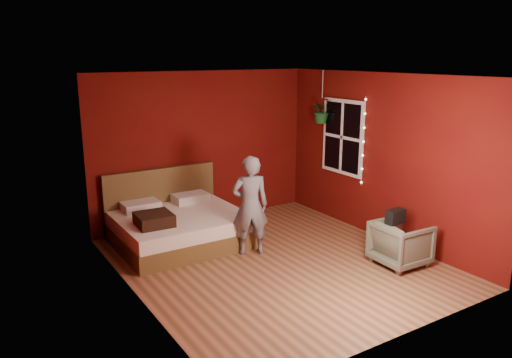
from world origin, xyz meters
name	(u,v)px	position (x,y,z in m)	size (l,w,h in m)	color
floor	(276,263)	(0.00, 0.00, 0.00)	(4.50, 4.50, 0.00)	#94593B
room_walls	(277,146)	(0.00, 0.00, 1.68)	(4.04, 4.54, 2.62)	#591209
window	(343,137)	(1.97, 0.90, 1.50)	(0.05, 0.97, 1.27)	white
fairy_lights	(363,142)	(1.94, 0.37, 1.50)	(0.04, 0.04, 1.45)	silver
bed	(178,225)	(-0.84, 1.48, 0.27)	(1.91, 1.62, 1.05)	brown
person	(250,205)	(-0.12, 0.50, 0.74)	(0.54, 0.35, 1.47)	slate
armchair	(401,243)	(1.43, -0.97, 0.31)	(0.67, 0.69, 0.62)	#5F5C4B
handbag	(395,216)	(1.31, -0.94, 0.72)	(0.27, 0.14, 0.20)	black
throw_pillow	(154,219)	(-1.36, 1.13, 0.57)	(0.50, 0.50, 0.18)	black
hanging_plant	(322,111)	(1.88, 1.37, 1.91)	(0.44, 0.39, 0.91)	silver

